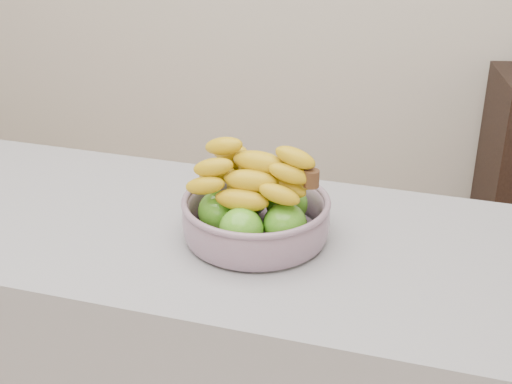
{
  "coord_description": "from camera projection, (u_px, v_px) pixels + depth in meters",
  "views": [
    {
      "loc": [
        0.62,
        -0.97,
        1.61
      ],
      "look_at": [
        0.26,
        0.22,
        1.0
      ],
      "focal_mm": 50.0,
      "sensor_mm": 36.0,
      "label": 1
    }
  ],
  "objects": [
    {
      "name": "fruit_bowl",
      "position": [
        256.0,
        211.0,
        1.4
      ],
      "size": [
        0.29,
        0.29,
        0.19
      ],
      "rotation": [
        0.0,
        0.0,
        -0.1
      ],
      "color": "#8B98A7",
      "rests_on": "counter"
    }
  ]
}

